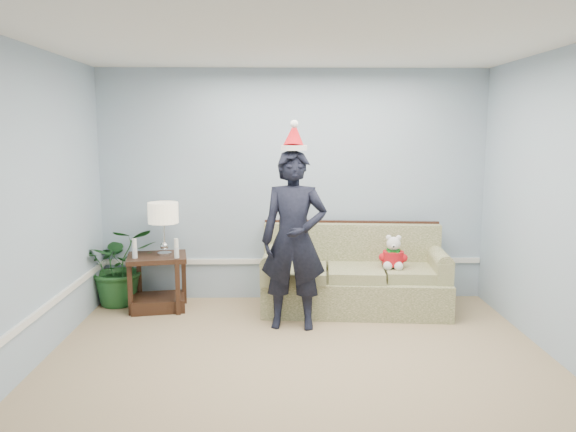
% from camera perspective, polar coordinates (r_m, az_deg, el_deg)
% --- Properties ---
extents(room_shell, '(4.54, 5.04, 2.74)m').
position_cam_1_polar(room_shell, '(4.10, 1.57, -0.34)').
color(room_shell, tan).
rests_on(room_shell, ground).
extents(wainscot_trim, '(4.49, 4.99, 0.06)m').
position_cam_1_polar(wainscot_trim, '(5.53, -11.44, -7.69)').
color(wainscot_trim, white).
rests_on(wainscot_trim, room_shell).
extents(sofa, '(2.10, 1.04, 0.95)m').
position_cam_1_polar(sofa, '(6.40, 6.73, -6.38)').
color(sofa, '#4F5C2B').
rests_on(sofa, room_shell).
extents(side_table, '(0.73, 0.64, 0.62)m').
position_cam_1_polar(side_table, '(6.52, -13.06, -7.15)').
color(side_table, '#361D13').
rests_on(side_table, room_shell).
extents(table_lamp, '(0.33, 0.33, 0.59)m').
position_cam_1_polar(table_lamp, '(6.34, -12.56, 0.09)').
color(table_lamp, silver).
rests_on(table_lamp, side_table).
extents(candle_pair, '(0.51, 0.05, 0.21)m').
position_cam_1_polar(candle_pair, '(6.27, -13.31, -3.29)').
color(candle_pair, silver).
rests_on(candle_pair, side_table).
extents(houseplant, '(1.00, 0.93, 0.91)m').
position_cam_1_polar(houseplant, '(6.76, -16.69, -4.86)').
color(houseplant, '#1F5223').
rests_on(houseplant, room_shell).
extents(man, '(0.70, 0.50, 1.81)m').
position_cam_1_polar(man, '(5.63, 0.61, -2.46)').
color(man, black).
rests_on(man, room_shell).
extents(santa_hat, '(0.29, 0.32, 0.30)m').
position_cam_1_polar(santa_hat, '(5.54, 0.62, 8.02)').
color(santa_hat, silver).
rests_on(santa_hat, man).
extents(teddy_bear, '(0.27, 0.28, 0.37)m').
position_cam_1_polar(teddy_bear, '(6.26, 10.65, -4.02)').
color(teddy_bear, silver).
rests_on(teddy_bear, sofa).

